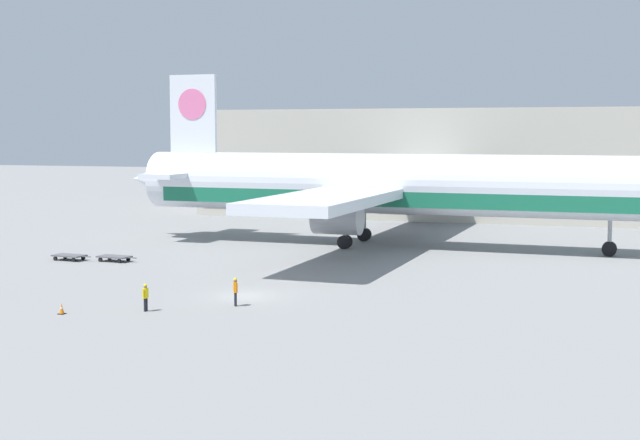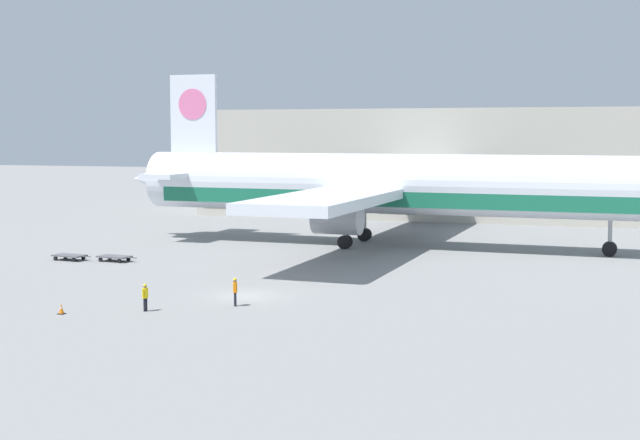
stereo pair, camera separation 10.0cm
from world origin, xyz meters
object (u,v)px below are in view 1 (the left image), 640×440
at_px(baggage_dolly_second, 114,257).
at_px(ground_crew_near, 146,295).
at_px(baggage_dolly_lead, 69,256).
at_px(traffic_cone_near, 62,309).
at_px(airplane_main, 388,186).
at_px(ground_crew_far, 235,289).

distance_m(baggage_dolly_second, ground_crew_near, 22.47).
bearing_deg(baggage_dolly_lead, traffic_cone_near, -51.43).
bearing_deg(airplane_main, baggage_dolly_second, -137.27).
relative_size(ground_crew_near, traffic_cone_near, 2.60).
relative_size(airplane_main, traffic_cone_near, 87.67).
distance_m(ground_crew_near, traffic_cone_near, 5.09).
bearing_deg(baggage_dolly_second, traffic_cone_near, -61.13).
height_order(airplane_main, baggage_dolly_lead, airplane_main).
relative_size(baggage_dolly_lead, ground_crew_far, 2.05).
bearing_deg(traffic_cone_near, baggage_dolly_lead, 122.24).
bearing_deg(ground_crew_near, traffic_cone_near, -59.72).
bearing_deg(ground_crew_near, airplane_main, 171.55).
height_order(ground_crew_near, ground_crew_far, ground_crew_far).
relative_size(ground_crew_near, ground_crew_far, 0.94).
bearing_deg(traffic_cone_near, ground_crew_far, 31.31).
bearing_deg(ground_crew_far, baggage_dolly_second, -162.79).
bearing_deg(ground_crew_far, traffic_cone_near, -91.04).
height_order(airplane_main, ground_crew_far, airplane_main).
bearing_deg(ground_crew_far, ground_crew_near, -87.74).
height_order(airplane_main, baggage_dolly_second, airplane_main).
xyz_separation_m(baggage_dolly_lead, traffic_cone_near, (12.65, -20.06, -0.07)).
xyz_separation_m(baggage_dolly_lead, baggage_dolly_second, (4.09, 0.57, 0.00)).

